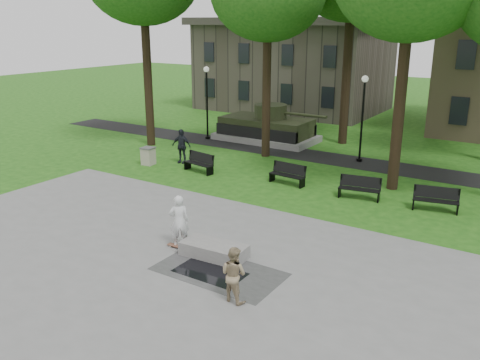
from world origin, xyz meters
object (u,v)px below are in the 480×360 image
Objects in this scene: concrete_block at (214,250)px; skateboarder at (179,221)px; friend_watching at (234,274)px; trash_bin at (148,156)px; park_bench_0 at (199,162)px.

concrete_block is 1.19× the size of skateboarder.
concrete_block is 2.92m from friend_watching.
trash_bin is at bearing -32.43° from friend_watching.
skateboarder is at bearing -41.69° from trash_bin.
friend_watching is at bearing -38.72° from park_bench_0.
park_bench_0 reaches higher than trash_bin.
concrete_block is at bearing -40.22° from park_bench_0.
concrete_block is at bearing -37.10° from trash_bin.
concrete_block is 1.37× the size of friend_watching.
friend_watching is 14.98m from trash_bin.
friend_watching is (2.09, -1.96, 0.58)m from concrete_block.
skateboarder is 1.00× the size of park_bench_0.
trash_bin is at bearing 142.90° from concrete_block.
trash_bin is at bearing -162.78° from park_bench_0.
concrete_block is 1.62m from skateboarder.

